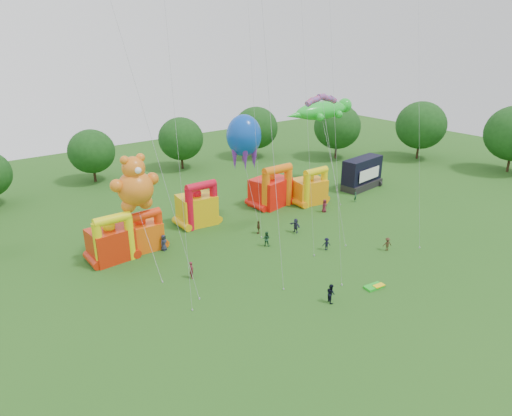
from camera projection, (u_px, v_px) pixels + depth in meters
ground at (396, 315)px, 41.46m from camera, size 160.00×160.00×0.00m
tree_ring at (390, 255)px, 39.00m from camera, size 120.66×122.73×12.07m
bouncy_castle_0 at (111, 242)px, 50.92m from camera, size 4.78×3.94×5.78m
bouncy_castle_1 at (142, 233)px, 53.52m from camera, size 4.69×3.86×5.16m
bouncy_castle_2 at (198, 207)px, 60.41m from camera, size 5.12×4.30×6.19m
bouncy_castle_3 at (272, 190)px, 67.04m from camera, size 6.13×5.31×6.39m
bouncy_castle_4 at (310, 189)px, 68.08m from camera, size 5.17×4.43×5.67m
stage_trailer at (362, 173)px, 74.58m from camera, size 8.15×3.86×5.08m
teddy_bear_kite at (141, 208)px, 49.69m from camera, size 5.59×9.67×11.90m
gecko_kite at (329, 148)px, 70.71m from camera, size 13.85×11.30×14.02m
octopus_kite at (245, 144)px, 59.83m from camera, size 4.59×5.92×14.28m
parafoil_kites at (219, 142)px, 43.20m from camera, size 26.71×13.52×29.82m
diamond_kites at (297, 114)px, 47.37m from camera, size 30.79×20.60×37.84m
folded_kite_bundle at (375, 286)px, 45.91m from camera, size 2.11×1.29×0.31m
spectator_0 at (164, 243)px, 53.49m from camera, size 1.12×0.93×1.97m
spectator_1 at (192, 270)px, 47.49m from camera, size 0.66×0.80×1.87m
spectator_2 at (266, 239)px, 54.62m from camera, size 1.11×1.14×1.86m
spectator_3 at (326, 244)px, 53.64m from camera, size 1.15×0.96×1.55m
spectator_4 at (258, 227)px, 58.03m from camera, size 0.90×1.10×1.75m
spectator_5 at (296, 226)px, 58.28m from camera, size 0.67×1.80×1.91m
spectator_6 at (324, 206)px, 64.93m from camera, size 0.95×0.64×1.90m
spectator_7 at (355, 197)px, 68.99m from camera, size 0.65×0.65×1.52m
spectator_8 at (331, 293)px, 43.20m from camera, size 0.98×1.11×1.92m
spectator_9 at (387, 244)px, 53.54m from camera, size 1.21×1.03×1.63m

